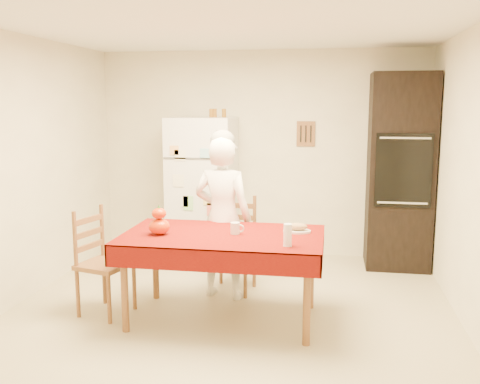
% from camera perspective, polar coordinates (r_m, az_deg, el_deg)
% --- Properties ---
extents(floor, '(4.50, 4.50, 0.00)m').
position_cam_1_polar(floor, '(4.75, -1.57, -13.65)').
color(floor, '#BDB188').
rests_on(floor, ground).
extents(room_shell, '(4.02, 4.52, 2.51)m').
position_cam_1_polar(room_shell, '(4.38, -1.65, 6.30)').
color(room_shell, '#EDE6C7').
rests_on(room_shell, ground).
extents(refrigerator, '(0.75, 0.74, 1.70)m').
position_cam_1_polar(refrigerator, '(6.43, -3.99, 0.35)').
color(refrigerator, white).
rests_on(refrigerator, floor).
extents(oven_cabinet, '(0.70, 0.62, 2.20)m').
position_cam_1_polar(oven_cabinet, '(6.30, 16.68, 2.10)').
color(oven_cabinet, black).
rests_on(oven_cabinet, floor).
extents(dining_table, '(1.70, 1.00, 0.76)m').
position_cam_1_polar(dining_table, '(4.58, -1.86, -5.35)').
color(dining_table, brown).
rests_on(dining_table, floor).
extents(chair_far, '(0.46, 0.45, 0.95)m').
position_cam_1_polar(chair_far, '(5.39, -0.60, -5.13)').
color(chair_far, brown).
rests_on(chair_far, floor).
extents(chair_left, '(0.49, 0.51, 0.95)m').
position_cam_1_polar(chair_left, '(4.95, -14.77, -6.77)').
color(chair_left, brown).
rests_on(chair_left, floor).
extents(seated_woman, '(0.63, 0.47, 1.56)m').
position_cam_1_polar(seated_woman, '(5.11, -1.85, -2.78)').
color(seated_woman, white).
rests_on(seated_woman, floor).
extents(coffee_mug, '(0.08, 0.08, 0.10)m').
position_cam_1_polar(coffee_mug, '(4.55, -0.52, -3.89)').
color(coffee_mug, silver).
rests_on(coffee_mug, dining_table).
extents(pumpkin_lower, '(0.18, 0.18, 0.13)m').
position_cam_1_polar(pumpkin_lower, '(4.59, -8.61, -3.66)').
color(pumpkin_lower, '#DE6105').
rests_on(pumpkin_lower, dining_table).
extents(pumpkin_upper, '(0.12, 0.12, 0.09)m').
position_cam_1_polar(pumpkin_upper, '(4.57, -8.64, -2.27)').
color(pumpkin_upper, '#D03804').
rests_on(pumpkin_upper, pumpkin_lower).
extents(wine_glass, '(0.07, 0.07, 0.18)m').
position_cam_1_polar(wine_glass, '(4.18, 5.11, -4.59)').
color(wine_glass, white).
rests_on(wine_glass, dining_table).
extents(bread_plate, '(0.24, 0.24, 0.02)m').
position_cam_1_polar(bread_plate, '(4.65, 6.10, -4.17)').
color(bread_plate, silver).
rests_on(bread_plate, dining_table).
extents(bread_loaf, '(0.18, 0.10, 0.06)m').
position_cam_1_polar(bread_loaf, '(4.64, 6.11, -3.69)').
color(bread_loaf, '#99704B').
rests_on(bread_loaf, bread_plate).
extents(spice_jar_left, '(0.05, 0.05, 0.10)m').
position_cam_1_polar(spice_jar_left, '(6.37, -3.07, 8.41)').
color(spice_jar_left, brown).
rests_on(spice_jar_left, refrigerator).
extents(spice_jar_mid, '(0.05, 0.05, 0.10)m').
position_cam_1_polar(spice_jar_mid, '(6.36, -2.72, 8.41)').
color(spice_jar_mid, brown).
rests_on(spice_jar_mid, refrigerator).
extents(spice_jar_right, '(0.05, 0.05, 0.10)m').
position_cam_1_polar(spice_jar_right, '(6.34, -1.72, 8.42)').
color(spice_jar_right, brown).
rests_on(spice_jar_right, refrigerator).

